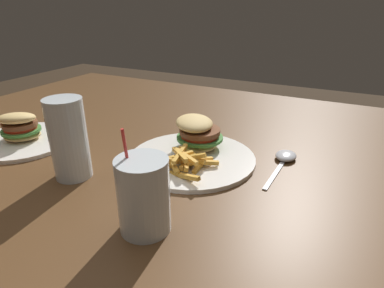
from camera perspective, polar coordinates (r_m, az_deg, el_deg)
name	(u,v)px	position (r m, az deg, el deg)	size (l,w,h in m)	color
dining_table	(88,187)	(0.88, -18.04, -7.32)	(1.56, 1.39, 0.72)	brown
meal_plate_near	(194,147)	(0.78, 0.40, -0.49)	(0.30, 0.30, 0.09)	white
beer_glass	(69,142)	(0.72, -21.01, 0.38)	(0.08, 0.08, 0.17)	silver
juice_glass	(144,199)	(0.53, -8.55, -9.61)	(0.09, 0.09, 0.18)	silver
spoon	(285,157)	(0.80, 16.22, -2.23)	(0.20, 0.05, 0.02)	silver
meal_plate_far	(22,134)	(0.97, -28.01, 1.57)	(0.26, 0.26, 0.09)	white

